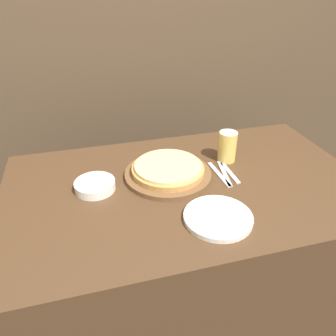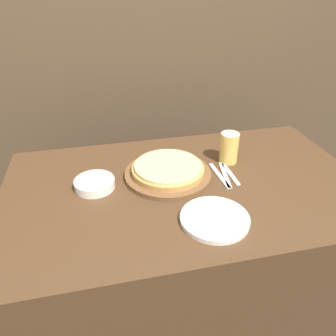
# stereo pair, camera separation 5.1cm
# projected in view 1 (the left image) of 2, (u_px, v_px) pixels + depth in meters

# --- Properties ---
(ground_plane) EXTENTS (12.00, 12.00, 0.00)m
(ground_plane) POSITION_uv_depth(u_px,v_px,m) (183.00, 300.00, 1.69)
(ground_plane) COLOR #38332D
(back_wall) EXTENTS (6.00, 0.05, 2.60)m
(back_wall) POSITION_uv_depth(u_px,v_px,m) (135.00, 4.00, 1.85)
(back_wall) COLOR brown
(back_wall) RESTS_ON ground_plane
(dining_table) EXTENTS (1.45, 0.86, 0.72)m
(dining_table) POSITION_uv_depth(u_px,v_px,m) (184.00, 249.00, 1.51)
(dining_table) COLOR #4C331E
(dining_table) RESTS_ON ground_plane
(pizza_on_board) EXTENTS (0.36, 0.36, 0.06)m
(pizza_on_board) POSITION_uv_depth(u_px,v_px,m) (168.00, 171.00, 1.36)
(pizza_on_board) COLOR brown
(pizza_on_board) RESTS_ON dining_table
(beer_glass) EXTENTS (0.08, 0.08, 0.14)m
(beer_glass) POSITION_uv_depth(u_px,v_px,m) (227.00, 145.00, 1.45)
(beer_glass) COLOR #E5C65B
(beer_glass) RESTS_ON dining_table
(dinner_plate) EXTENTS (0.24, 0.24, 0.02)m
(dinner_plate) POSITION_uv_depth(u_px,v_px,m) (218.00, 217.00, 1.13)
(dinner_plate) COLOR white
(dinner_plate) RESTS_ON dining_table
(side_bowl) EXTENTS (0.16, 0.16, 0.04)m
(side_bowl) POSITION_uv_depth(u_px,v_px,m) (95.00, 185.00, 1.28)
(side_bowl) COLOR white
(side_bowl) RESTS_ON dining_table
(fork) EXTENTS (0.03, 0.20, 0.00)m
(fork) POSITION_uv_depth(u_px,v_px,m) (219.00, 174.00, 1.38)
(fork) COLOR silver
(fork) RESTS_ON dining_table
(dinner_knife) EXTENTS (0.05, 0.20, 0.00)m
(dinner_knife) POSITION_uv_depth(u_px,v_px,m) (224.00, 173.00, 1.38)
(dinner_knife) COLOR silver
(dinner_knife) RESTS_ON dining_table
(spoon) EXTENTS (0.02, 0.17, 0.00)m
(spoon) POSITION_uv_depth(u_px,v_px,m) (230.00, 173.00, 1.39)
(spoon) COLOR silver
(spoon) RESTS_ON dining_table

